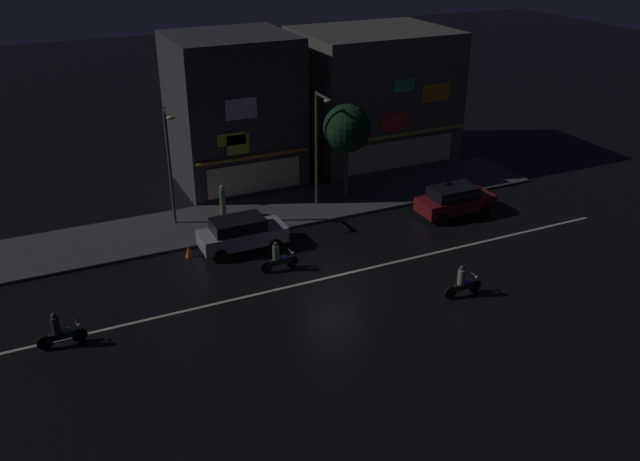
{
  "coord_description": "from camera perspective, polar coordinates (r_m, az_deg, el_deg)",
  "views": [
    {
      "loc": [
        -12.15,
        -24.57,
        15.47
      ],
      "look_at": [
        0.05,
        1.49,
        1.73
      ],
      "focal_mm": 38.0,
      "sensor_mm": 36.0,
      "label": 1
    }
  ],
  "objects": [
    {
      "name": "storefront_center_block",
      "position": [
        41.64,
        -7.32,
        10.0
      ],
      "size": [
        7.08,
        6.75,
        8.94
      ],
      "color": "#383A3F",
      "rests_on": "ground"
    },
    {
      "name": "pedestrian_on_sidewalk",
      "position": [
        37.31,
        -8.2,
        2.43
      ],
      "size": [
        0.32,
        0.32,
        1.82
      ],
      "rotation": [
        0.0,
        0.0,
        4.38
      ],
      "color": "#4C664C",
      "rests_on": "sidewalk_far"
    },
    {
      "name": "sidewalk_far",
      "position": [
        38.02,
        -4.23,
        1.57
      ],
      "size": [
        32.83,
        4.81,
        0.14
      ],
      "primitive_type": "cube",
      "color": "#424447",
      "rests_on": "ground"
    },
    {
      "name": "streetlamp_mid",
      "position": [
        37.33,
        -0.14,
        7.66
      ],
      "size": [
        0.44,
        1.64,
        6.5
      ],
      "color": "#47494C",
      "rests_on": "sidewalk_far"
    },
    {
      "name": "ground_plane",
      "position": [
        31.47,
        1.07,
        -3.91
      ],
      "size": [
        140.0,
        140.0,
        0.0
      ],
      "primitive_type": "plane",
      "color": "black"
    },
    {
      "name": "street_tree",
      "position": [
        38.07,
        2.28,
        8.55
      ],
      "size": [
        2.71,
        2.71,
        5.6
      ],
      "color": "#473323",
      "rests_on": "sidewalk_far"
    },
    {
      "name": "parked_car_trailing",
      "position": [
        33.85,
        -6.64,
        -0.2
      ],
      "size": [
        4.3,
        1.98,
        1.67
      ],
      "rotation": [
        0.0,
        0.0,
        3.14
      ],
      "color": "#9EA0A5",
      "rests_on": "ground"
    },
    {
      "name": "streetlamp_west",
      "position": [
        35.68,
        -12.54,
        6.06
      ],
      "size": [
        0.44,
        1.64,
        6.36
      ],
      "color": "#47494C",
      "rests_on": "sidewalk_far"
    },
    {
      "name": "motorcycle_lead",
      "position": [
        31.78,
        -3.56,
        -2.35
      ],
      "size": [
        1.9,
        0.6,
        1.52
      ],
      "rotation": [
        0.0,
        0.0,
        -0.05
      ],
      "color": "black",
      "rests_on": "ground"
    },
    {
      "name": "storefront_left_block",
      "position": [
        46.0,
        4.41,
        11.32
      ],
      "size": [
        9.65,
        7.82,
        8.47
      ],
      "color": "#56514C",
      "rests_on": "ground"
    },
    {
      "name": "motorcycle_opposite_lane",
      "position": [
        28.34,
        -21.08,
        -7.98
      ],
      "size": [
        1.9,
        0.6,
        1.52
      ],
      "rotation": [
        0.0,
        0.0,
        3.08
      ],
      "color": "black",
      "rests_on": "ground"
    },
    {
      "name": "traffic_cone",
      "position": [
        33.71,
        -11.0,
        -1.77
      ],
      "size": [
        0.36,
        0.36,
        0.55
      ],
      "primitive_type": "cone",
      "color": "orange",
      "rests_on": "ground"
    },
    {
      "name": "lane_divider_stripe",
      "position": [
        31.47,
        1.07,
        -3.9
      ],
      "size": [
        31.19,
        0.16,
        0.01
      ],
      "primitive_type": "cube",
      "color": "beige",
      "rests_on": "ground"
    },
    {
      "name": "parked_car_near_kerb",
      "position": [
        38.19,
        11.27,
        2.54
      ],
      "size": [
        4.3,
        1.98,
        1.67
      ],
      "color": "maroon",
      "rests_on": "ground"
    },
    {
      "name": "motorcycle_following",
      "position": [
        30.35,
        11.91,
        -4.34
      ],
      "size": [
        1.9,
        0.6,
        1.52
      ],
      "rotation": [
        0.0,
        0.0,
        3.19
      ],
      "color": "black",
      "rests_on": "ground"
    }
  ]
}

